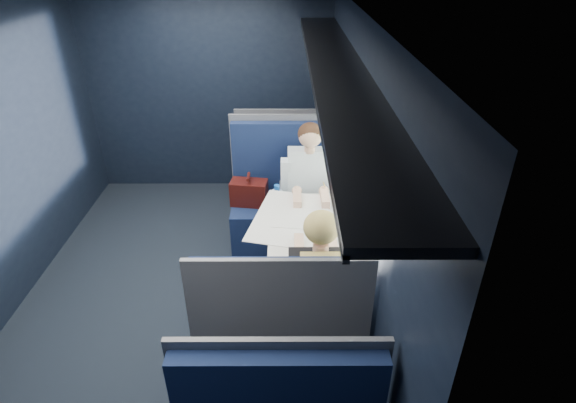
{
  "coord_description": "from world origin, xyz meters",
  "views": [
    {
      "loc": [
        0.89,
        -3.01,
        2.7
      ],
      "look_at": [
        0.9,
        0.0,
        0.95
      ],
      "focal_mm": 28.0,
      "sensor_mm": 36.0,
      "label": 1
    }
  ],
  "objects_px": {
    "seat_bay_far": "(281,337)",
    "cup": "(334,194)",
    "seat_row_front": "(283,165)",
    "bottle_small": "(340,202)",
    "table": "(304,232)",
    "woman": "(318,284)",
    "laptop": "(338,219)",
    "man": "(309,185)",
    "seat_bay_near": "(281,203)"
  },
  "relations": [
    {
      "from": "seat_bay_far",
      "to": "cup",
      "type": "distance_m",
      "value": 1.42
    },
    {
      "from": "cup",
      "to": "seat_row_front",
      "type": "bearing_deg",
      "value": 108.32
    },
    {
      "from": "seat_bay_far",
      "to": "cup",
      "type": "height_order",
      "value": "seat_bay_far"
    },
    {
      "from": "seat_bay_far",
      "to": "bottle_small",
      "type": "bearing_deg",
      "value": 66.0
    },
    {
      "from": "table",
      "to": "woman",
      "type": "height_order",
      "value": "woman"
    },
    {
      "from": "woman",
      "to": "laptop",
      "type": "height_order",
      "value": "woman"
    },
    {
      "from": "man",
      "to": "woman",
      "type": "xyz_separation_m",
      "value": [
        0.0,
        -1.41,
        0.01
      ]
    },
    {
      "from": "table",
      "to": "bottle_small",
      "type": "distance_m",
      "value": 0.4
    },
    {
      "from": "table",
      "to": "seat_row_front",
      "type": "height_order",
      "value": "seat_row_front"
    },
    {
      "from": "man",
      "to": "cup",
      "type": "distance_m",
      "value": 0.35
    },
    {
      "from": "woman",
      "to": "cup",
      "type": "relative_size",
      "value": 16.67
    },
    {
      "from": "table",
      "to": "laptop",
      "type": "bearing_deg",
      "value": -4.53
    },
    {
      "from": "seat_bay_near",
      "to": "cup",
      "type": "height_order",
      "value": "seat_bay_near"
    },
    {
      "from": "laptop",
      "to": "cup",
      "type": "bearing_deg",
      "value": 88.69
    },
    {
      "from": "seat_row_front",
      "to": "bottle_small",
      "type": "bearing_deg",
      "value": -73.23
    },
    {
      "from": "man",
      "to": "bottle_small",
      "type": "distance_m",
      "value": 0.56
    },
    {
      "from": "cup",
      "to": "table",
      "type": "bearing_deg",
      "value": -122.7
    },
    {
      "from": "man",
      "to": "laptop",
      "type": "xyz_separation_m",
      "value": [
        0.19,
        -0.72,
        0.08
      ]
    },
    {
      "from": "bottle_small",
      "to": "table",
      "type": "bearing_deg",
      "value": -145.64
    },
    {
      "from": "table",
      "to": "cup",
      "type": "distance_m",
      "value": 0.52
    },
    {
      "from": "seat_bay_far",
      "to": "seat_row_front",
      "type": "relative_size",
      "value": 1.09
    },
    {
      "from": "bottle_small",
      "to": "laptop",
      "type": "bearing_deg",
      "value": -99.06
    },
    {
      "from": "seat_row_front",
      "to": "woman",
      "type": "height_order",
      "value": "woman"
    },
    {
      "from": "table",
      "to": "man",
      "type": "height_order",
      "value": "man"
    },
    {
      "from": "seat_row_front",
      "to": "woman",
      "type": "bearing_deg",
      "value": -84.3
    },
    {
      "from": "laptop",
      "to": "seat_row_front",
      "type": "bearing_deg",
      "value": 103.74
    },
    {
      "from": "seat_bay_near",
      "to": "cup",
      "type": "distance_m",
      "value": 0.74
    },
    {
      "from": "laptop",
      "to": "bottle_small",
      "type": "relative_size",
      "value": 1.68
    },
    {
      "from": "seat_bay_far",
      "to": "table",
      "type": "bearing_deg",
      "value": 78.22
    },
    {
      "from": "seat_bay_far",
      "to": "man",
      "type": "distance_m",
      "value": 1.62
    },
    {
      "from": "seat_bay_far",
      "to": "bottle_small",
      "type": "distance_m",
      "value": 1.25
    },
    {
      "from": "seat_row_front",
      "to": "cup",
      "type": "relative_size",
      "value": 14.63
    },
    {
      "from": "laptop",
      "to": "cup",
      "type": "relative_size",
      "value": 4.28
    },
    {
      "from": "man",
      "to": "cup",
      "type": "xyz_separation_m",
      "value": [
        0.2,
        -0.28,
        0.06
      ]
    },
    {
      "from": "man",
      "to": "bottle_small",
      "type": "bearing_deg",
      "value": -65.09
    },
    {
      "from": "seat_bay_far",
      "to": "cup",
      "type": "relative_size",
      "value": 15.89
    },
    {
      "from": "man",
      "to": "cup",
      "type": "height_order",
      "value": "man"
    },
    {
      "from": "man",
      "to": "cup",
      "type": "relative_size",
      "value": 16.67
    },
    {
      "from": "seat_row_front",
      "to": "cup",
      "type": "height_order",
      "value": "seat_row_front"
    },
    {
      "from": "woman",
      "to": "cup",
      "type": "bearing_deg",
      "value": 79.75
    },
    {
      "from": "woman",
      "to": "cup",
      "type": "height_order",
      "value": "woman"
    },
    {
      "from": "table",
      "to": "man",
      "type": "relative_size",
      "value": 0.76
    },
    {
      "from": "woman",
      "to": "man",
      "type": "bearing_deg",
      "value": 90.0
    },
    {
      "from": "seat_row_front",
      "to": "bottle_small",
      "type": "xyz_separation_m",
      "value": [
        0.48,
        -1.59,
        0.42
      ]
    },
    {
      "from": "seat_bay_far",
      "to": "bottle_small",
      "type": "relative_size",
      "value": 6.23
    },
    {
      "from": "laptop",
      "to": "table",
      "type": "bearing_deg",
      "value": 175.47
    },
    {
      "from": "table",
      "to": "laptop",
      "type": "height_order",
      "value": "laptop"
    },
    {
      "from": "seat_bay_far",
      "to": "seat_row_front",
      "type": "distance_m",
      "value": 2.67
    },
    {
      "from": "seat_bay_near",
      "to": "cup",
      "type": "xyz_separation_m",
      "value": [
        0.47,
        -0.45,
        0.36
      ]
    },
    {
      "from": "woman",
      "to": "bottle_small",
      "type": "height_order",
      "value": "woman"
    }
  ]
}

